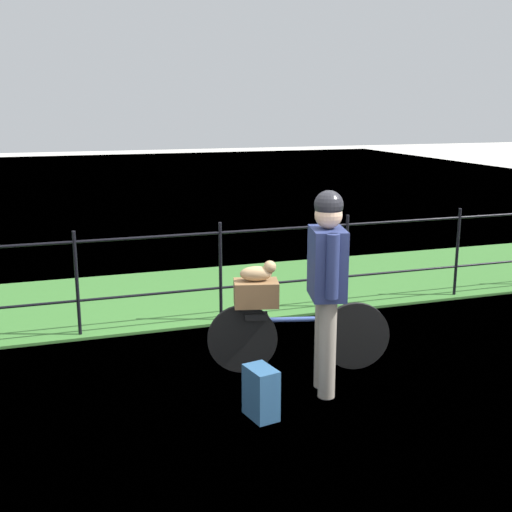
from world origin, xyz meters
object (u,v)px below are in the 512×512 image
(bicycle_main, at_px, (297,335))
(wooden_crate, at_px, (256,293))
(backpack_on_paving, at_px, (261,393))
(terrier_dog, at_px, (259,272))
(cyclist_person, at_px, (327,275))

(bicycle_main, height_order, wooden_crate, wooden_crate)
(wooden_crate, bearing_deg, backpack_on_paving, -105.86)
(backpack_on_paving, bearing_deg, terrier_dog, 151.15)
(wooden_crate, relative_size, terrier_dog, 1.18)
(terrier_dog, bearing_deg, cyclist_person, -55.53)
(bicycle_main, bearing_deg, backpack_on_paving, -128.48)
(cyclist_person, bearing_deg, bicycle_main, 96.63)
(wooden_crate, xyz_separation_m, cyclist_person, (0.41, -0.57, 0.27))
(terrier_dog, height_order, backpack_on_paving, terrier_dog)
(wooden_crate, xyz_separation_m, terrier_dog, (0.02, -0.01, 0.19))
(wooden_crate, relative_size, backpack_on_paving, 0.95)
(wooden_crate, xyz_separation_m, backpack_on_paving, (-0.24, -0.83, -0.53))
(bicycle_main, xyz_separation_m, backpack_on_paving, (-0.59, -0.74, -0.13))
(cyclist_person, bearing_deg, backpack_on_paving, -157.80)
(terrier_dog, bearing_deg, wooden_crate, 165.91)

